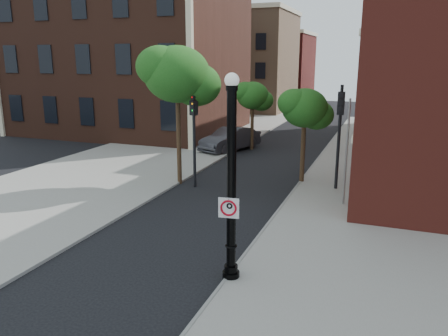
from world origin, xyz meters
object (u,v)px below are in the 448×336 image
at_px(parked_car, 230,139).
at_px(traffic_signal_right, 340,121).
at_px(lamppost, 231,190).
at_px(traffic_signal_left, 194,121).
at_px(no_parking_sign, 229,208).

bearing_deg(parked_car, traffic_signal_right, -20.60).
bearing_deg(traffic_signal_right, lamppost, -102.43).
relative_size(lamppost, traffic_signal_left, 1.20).
relative_size(no_parking_sign, parked_car, 0.12).
bearing_deg(traffic_signal_right, no_parking_sign, -102.40).
bearing_deg(lamppost, traffic_signal_left, 120.71).
relative_size(traffic_signal_left, traffic_signal_right, 0.97).
xyz_separation_m(no_parking_sign, traffic_signal_left, (-5.14, 8.84, 1.11)).
height_order(no_parking_sign, parked_car, no_parking_sign).
bearing_deg(no_parking_sign, traffic_signal_right, 71.69).
bearing_deg(no_parking_sign, lamppost, 73.70).
xyz_separation_m(no_parking_sign, parked_car, (-6.58, 18.26, -1.53)).
xyz_separation_m(traffic_signal_left, traffic_signal_right, (7.00, 1.92, 0.11)).
relative_size(lamppost, traffic_signal_right, 1.16).
height_order(lamppost, traffic_signal_left, lamppost).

